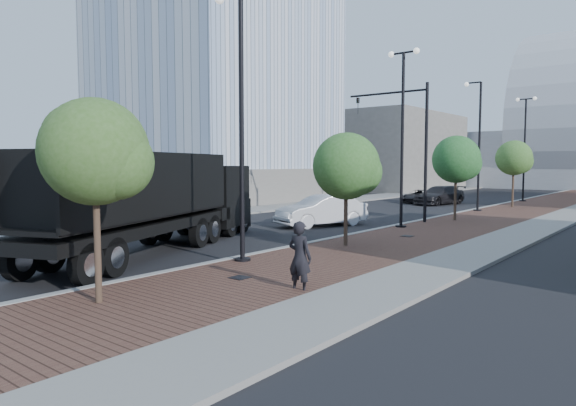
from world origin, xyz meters
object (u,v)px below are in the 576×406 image
Objects in this scene: white_sedan at (321,211)px; pedestrian at (300,257)px; dark_car_mid at (419,196)px; dump_truck at (179,207)px.

pedestrian reaches higher than white_sedan.
white_sedan is at bearing -83.80° from dark_car_mid.
dark_car_mid is at bearing 71.76° from dump_truck.
white_sedan is 19.53m from dark_car_mid.
pedestrian is (9.06, -3.38, -0.65)m from dump_truck.
white_sedan is at bearing -58.61° from pedestrian.
dark_car_mid is (-2.98, 19.30, -0.28)m from white_sedan.
dump_truck is at bearing -88.64° from dark_car_mid.
pedestrian is at bearing -37.04° from white_sedan.
pedestrian reaches higher than dark_car_mid.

